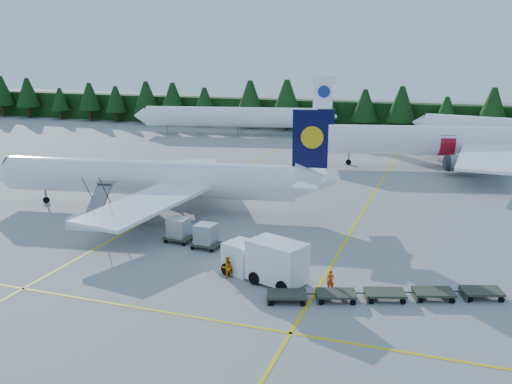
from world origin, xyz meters
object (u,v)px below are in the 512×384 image
(airliner_navy, at_px, (142,178))
(airliner_red, at_px, (440,141))
(airstairs, at_px, (92,219))
(service_truck, at_px, (264,259))

(airliner_navy, relative_size, airliner_red, 0.89)
(airstairs, bearing_deg, airliner_red, 44.54)
(airstairs, bearing_deg, airliner_navy, 71.80)
(airliner_navy, height_order, airliner_red, airliner_red)
(airstairs, xyz_separation_m, service_truck, (19.74, -6.67, 0.77))
(airliner_navy, xyz_separation_m, airstairs, (-1.21, -7.57, -2.47))
(airliner_red, relative_size, service_truck, 5.95)
(airliner_navy, distance_m, service_truck, 23.42)
(airstairs, height_order, service_truck, airstairs)
(airstairs, relative_size, service_truck, 0.85)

